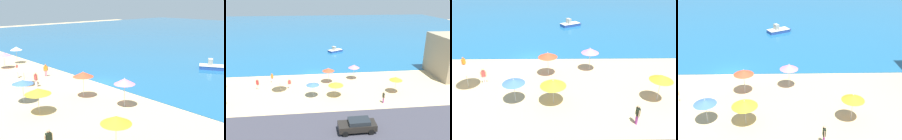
# 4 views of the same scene
# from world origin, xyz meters

# --- Properties ---
(ground_plane) EXTENTS (160.00, 160.00, 0.00)m
(ground_plane) POSITION_xyz_m (0.00, 0.00, 0.00)
(ground_plane) COLOR tan
(beach_umbrella_1) EXTENTS (2.01, 2.01, 2.62)m
(beach_umbrella_1) POSITION_xyz_m (2.25, -4.25, 2.31)
(beach_umbrella_1) COLOR #B2B2B7
(beach_umbrella_1) RESTS_ON ground_plane
(beach_umbrella_2) EXTENTS (1.95, 1.95, 2.57)m
(beach_umbrella_2) POSITION_xyz_m (12.02, -9.23, 2.25)
(beach_umbrella_2) COLOR #B2B2B7
(beach_umbrella_2) RESTS_ON ground_plane
(beach_umbrella_3) EXTENTS (2.20, 2.20, 2.26)m
(beach_umbrella_3) POSITION_xyz_m (2.97, -9.50, 1.95)
(beach_umbrella_3) COLOR #B2B2B7
(beach_umbrella_3) RESTS_ON ground_plane
(beach_umbrella_5) EXTENTS (2.33, 2.33, 2.26)m
(beach_umbrella_5) POSITION_xyz_m (-5.38, -6.69, 2.01)
(beach_umbrella_5) COLOR #B2B2B7
(beach_umbrella_5) RESTS_ON ground_plane
(beach_umbrella_6) EXTENTS (1.96, 1.96, 2.23)m
(beach_umbrella_6) POSITION_xyz_m (-0.34, -9.25, 1.98)
(beach_umbrella_6) COLOR #B2B2B7
(beach_umbrella_6) RESTS_ON ground_plane
(beach_umbrella_9) EXTENTS (1.89, 1.89, 2.66)m
(beach_umbrella_9) POSITION_xyz_m (6.77, -3.14, 2.34)
(beach_umbrella_9) COLOR #B2B2B7
(beach_umbrella_9) RESTS_ON ground_plane
(bather_0) EXTENTS (0.22, 0.57, 1.67)m
(bather_0) POSITION_xyz_m (9.25, -12.27, 0.93)
(bather_0) COLOR #A5429E
(bather_0) RESTS_ON ground_plane
(bather_1) EXTENTS (0.55, 0.32, 1.63)m
(bather_1) POSITION_xyz_m (-4.02, -5.99, 0.91)
(bather_1) COLOR white
(bather_1) RESTS_ON ground_plane
(bather_2) EXTENTS (0.36, 0.52, 1.58)m
(bather_2) POSITION_xyz_m (-7.20, -2.93, 0.88)
(bather_2) COLOR pink
(bather_2) RESTS_ON ground_plane
(skiff_nearshore) EXTENTS (4.09, 3.28, 1.44)m
(skiff_nearshore) POSITION_xyz_m (5.37, 15.64, 0.43)
(skiff_nearshore) COLOR #294A94
(skiff_nearshore) RESTS_ON sea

